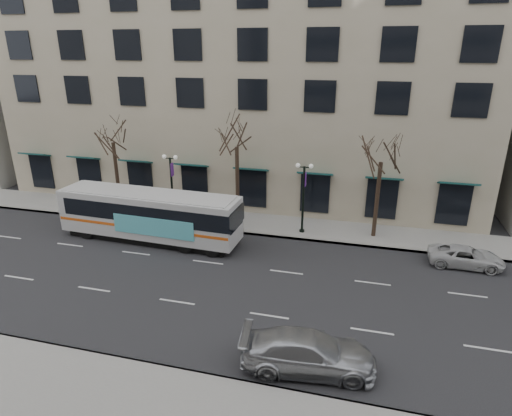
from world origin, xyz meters
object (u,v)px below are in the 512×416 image
(lamp_post_left, at_px, (172,184))
(silver_car, at_px, (308,352))
(tree_far_mid, at_px, (237,134))
(tree_far_left, at_px, (112,130))
(tree_far_right, at_px, (382,148))
(city_bus, at_px, (151,214))
(white_pickup, at_px, (466,257))
(lamp_post_right, at_px, (303,195))

(lamp_post_left, relative_size, silver_car, 0.93)
(lamp_post_left, bearing_deg, tree_far_mid, 6.85)
(tree_far_left, xyz_separation_m, tree_far_right, (20.00, 0.00, -0.28))
(city_bus, height_order, white_pickup, city_bus)
(tree_far_left, distance_m, white_pickup, 26.35)
(tree_far_left, relative_size, lamp_post_right, 1.60)
(city_bus, bearing_deg, silver_car, -36.67)
(tree_far_right, distance_m, lamp_post_left, 15.40)
(tree_far_left, height_order, tree_far_right, tree_far_left)
(lamp_post_right, height_order, city_bus, lamp_post_right)
(lamp_post_right, xyz_separation_m, white_pickup, (10.46, -2.30, -2.34))
(silver_car, bearing_deg, tree_far_right, -17.52)
(lamp_post_right, relative_size, city_bus, 0.41)
(tree_far_right, bearing_deg, tree_far_left, 180.00)
(lamp_post_left, height_order, lamp_post_right, same)
(lamp_post_right, relative_size, silver_car, 0.93)
(tree_far_right, distance_m, lamp_post_right, 6.11)
(tree_far_mid, bearing_deg, city_bus, -139.17)
(city_bus, height_order, silver_car, city_bus)
(tree_far_left, bearing_deg, city_bus, -40.15)
(tree_far_left, relative_size, city_bus, 0.65)
(tree_far_mid, relative_size, silver_car, 1.53)
(tree_far_right, xyz_separation_m, city_bus, (-14.94, -4.27, -4.53))
(tree_far_right, relative_size, silver_car, 1.44)
(lamp_post_right, xyz_separation_m, city_bus, (-9.95, -3.67, -1.06))
(tree_far_right, bearing_deg, silver_car, -100.30)
(silver_car, bearing_deg, tree_far_left, 43.28)
(tree_far_left, xyz_separation_m, lamp_post_left, (5.01, -0.60, -3.75))
(tree_far_mid, height_order, tree_far_right, tree_far_mid)
(tree_far_mid, height_order, white_pickup, tree_far_mid)
(tree_far_mid, xyz_separation_m, lamp_post_right, (5.01, -0.60, -3.96))
(silver_car, bearing_deg, white_pickup, -42.44)
(tree_far_left, distance_m, lamp_post_right, 15.48)
(silver_car, bearing_deg, lamp_post_right, 2.63)
(lamp_post_right, bearing_deg, tree_far_left, 177.71)
(tree_far_right, relative_size, white_pickup, 1.84)
(lamp_post_right, bearing_deg, tree_far_mid, 173.17)
(tree_far_left, height_order, lamp_post_left, tree_far_left)
(tree_far_right, height_order, white_pickup, tree_far_right)
(silver_car, bearing_deg, tree_far_mid, 20.06)
(city_bus, xyz_separation_m, silver_car, (12.33, -10.07, -1.08))
(tree_far_mid, distance_m, city_bus, 8.23)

